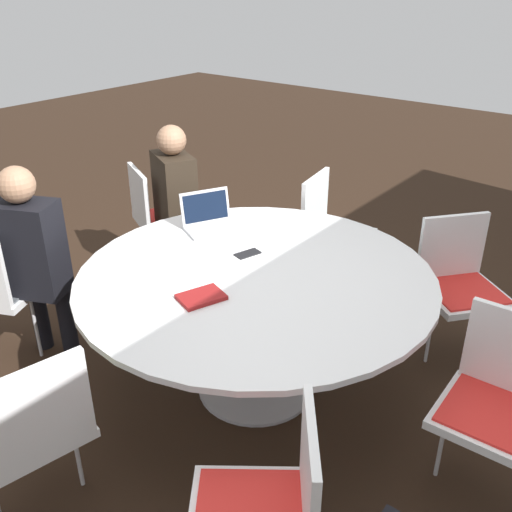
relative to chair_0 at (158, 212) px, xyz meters
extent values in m
plane|color=black|center=(0.61, 1.41, -0.52)|extent=(16.00, 16.00, 0.00)
cylinder|color=#B7B7BC|center=(0.61, 1.41, -0.51)|extent=(0.65, 0.65, 0.02)
cylinder|color=#B7B7BC|center=(0.61, 1.41, -0.16)|extent=(0.12, 0.12, 0.69)
cylinder|color=white|center=(0.61, 1.41, 0.20)|extent=(1.84, 1.84, 0.03)
cube|color=white|center=(-0.06, 0.03, -0.07)|extent=(0.57, 0.58, 0.04)
cube|color=red|center=(-0.06, 0.03, -0.05)|extent=(0.50, 0.51, 0.01)
cube|color=white|center=(0.11, -0.06, 0.15)|extent=(0.21, 0.39, 0.40)
cylinder|color=silver|center=(-0.14, -0.13, -0.31)|extent=(0.02, 0.02, 0.42)
cylinder|color=silver|center=(0.02, 0.19, -0.31)|extent=(0.02, 0.02, 0.42)
cube|color=white|center=(1.28, 0.02, -0.07)|extent=(0.57, 0.58, 0.04)
cube|color=#4C5156|center=(1.28, 0.02, -0.05)|extent=(0.50, 0.51, 0.01)
cylinder|color=silver|center=(1.20, 0.19, -0.31)|extent=(0.02, 0.02, 0.42)
cube|color=white|center=(1.83, 1.17, -0.07)|extent=(0.51, 0.50, 0.04)
cube|color=olive|center=(1.83, 1.17, -0.05)|extent=(0.45, 0.44, 0.01)
cube|color=white|center=(1.86, 1.36, 0.15)|extent=(0.42, 0.11, 0.40)
cylinder|color=silver|center=(1.65, 1.21, -0.31)|extent=(0.02, 0.02, 0.42)
cube|color=white|center=(1.48, 2.31, 0.15)|extent=(0.35, 0.28, 0.40)
cube|color=white|center=(0.58, 2.65, -0.07)|extent=(0.43, 0.45, 0.04)
cube|color=red|center=(0.58, 2.65, -0.05)|extent=(0.38, 0.40, 0.01)
cylinder|color=silver|center=(0.59, 2.47, -0.31)|extent=(0.02, 0.02, 0.42)
cube|color=white|center=(-0.35, 2.19, -0.07)|extent=(0.61, 0.60, 0.04)
cube|color=red|center=(-0.35, 2.19, -0.05)|extent=(0.53, 0.53, 0.01)
cube|color=white|center=(-0.47, 2.03, 0.15)|extent=(0.34, 0.29, 0.40)
cylinder|color=silver|center=(-0.49, 2.30, -0.31)|extent=(0.02, 0.02, 0.42)
cylinder|color=silver|center=(-0.21, 2.07, -0.31)|extent=(0.02, 0.02, 0.42)
cube|color=white|center=(-0.60, 1.20, -0.07)|extent=(0.51, 0.49, 0.04)
cube|color=teal|center=(-0.60, 1.20, -0.05)|extent=(0.44, 0.43, 0.01)
cube|color=white|center=(-0.57, 1.01, 0.15)|extent=(0.42, 0.10, 0.40)
cylinder|color=silver|center=(-0.78, 1.17, -0.31)|extent=(0.02, 0.02, 0.42)
cylinder|color=silver|center=(-0.43, 1.23, -0.31)|extent=(0.02, 0.02, 0.42)
cylinder|color=#2D2319|center=(-0.08, 0.21, -0.29)|extent=(0.10, 0.10, 0.46)
cylinder|color=#2D2319|center=(-0.01, 0.37, -0.29)|extent=(0.10, 0.10, 0.46)
cube|color=#2D2319|center=(0.04, 0.25, 0.22)|extent=(0.36, 0.42, 0.55)
sphere|color=#A87A5B|center=(0.04, 0.25, 0.60)|extent=(0.20, 0.20, 0.20)
cylinder|color=black|center=(1.12, 0.12, -0.29)|extent=(0.10, 0.10, 0.46)
cylinder|color=black|center=(1.04, 0.28, -0.29)|extent=(0.10, 0.10, 0.46)
cube|color=black|center=(1.17, 0.24, 0.22)|extent=(0.35, 0.42, 0.55)
sphere|color=#A87A5B|center=(1.17, 0.24, 0.60)|extent=(0.20, 0.20, 0.20)
cube|color=silver|center=(0.35, 0.87, 0.22)|extent=(0.37, 0.33, 0.02)
cube|color=silver|center=(0.30, 0.78, 0.33)|extent=(0.30, 0.18, 0.20)
cube|color=black|center=(0.31, 0.78, 0.33)|extent=(0.26, 0.16, 0.17)
cube|color=maroon|center=(0.97, 1.36, 0.23)|extent=(0.25, 0.21, 0.02)
cube|color=black|center=(0.47, 1.24, 0.22)|extent=(0.15, 0.11, 0.01)
camera|label=1|loc=(2.63, 3.00, 1.61)|focal=40.00mm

